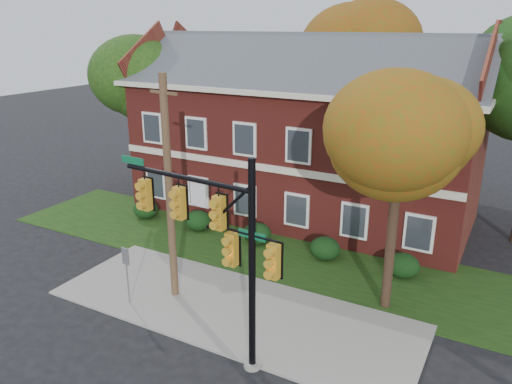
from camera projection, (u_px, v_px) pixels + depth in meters
The scene contains 15 objects.
ground at pixel (217, 323), 17.92m from camera, with size 120.00×120.00×0.00m, color black.
sidewalk at pixel (232, 309), 18.74m from camera, with size 14.00×5.00×0.08m, color gray.
grass_strip at pixel (288, 257), 22.90m from camera, with size 30.00×6.00×0.04m, color #193811.
apartment_building at pixel (303, 124), 27.15m from camera, with size 18.80×8.80×9.74m.
hedge_far_left at pixel (146, 209), 27.41m from camera, with size 1.40×1.26×1.05m, color black.
hedge_left at pixel (198, 220), 25.82m from camera, with size 1.40×1.26×1.05m, color black.
hedge_center at pixel (257, 233), 24.23m from camera, with size 1.40×1.26×1.05m, color black.
hedge_right at pixel (325, 248), 22.64m from camera, with size 1.40×1.26×1.05m, color black.
hedge_far_right at pixel (403, 265), 21.04m from camera, with size 1.40×1.26×1.05m, color black.
tree_near_right at pixel (407, 136), 16.61m from camera, with size 4.50×4.25×8.58m.
tree_left_rear at pixel (149, 85), 30.11m from camera, with size 5.40×5.10×8.88m.
tree_far_rear at pixel (374, 46), 31.82m from camera, with size 6.84×6.46×11.52m.
traffic_signal at pixel (218, 235), 14.92m from camera, with size 6.06×0.76×6.77m.
utility_pole at pixel (169, 191), 18.33m from camera, with size 1.34×0.34×8.62m.
sign_post at pixel (126, 267), 18.62m from camera, with size 0.34×0.07×2.36m.
Camera 1 is at (8.65, -12.88, 10.23)m, focal length 35.00 mm.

